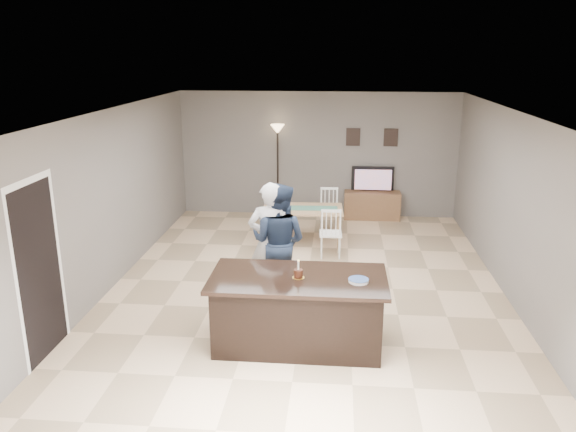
# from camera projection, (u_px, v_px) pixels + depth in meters

# --- Properties ---
(floor) EXTENTS (8.00, 8.00, 0.00)m
(floor) POSITION_uv_depth(u_px,v_px,m) (306.00, 286.00, 8.77)
(floor) COLOR #DAB58C
(floor) RESTS_ON ground
(room_shell) EXTENTS (8.00, 8.00, 8.00)m
(room_shell) POSITION_uv_depth(u_px,v_px,m) (307.00, 181.00, 8.29)
(room_shell) COLOR slate
(room_shell) RESTS_ON floor
(kitchen_island) EXTENTS (2.15, 1.10, 0.90)m
(kitchen_island) POSITION_uv_depth(u_px,v_px,m) (298.00, 310.00, 6.92)
(kitchen_island) COLOR black
(kitchen_island) RESTS_ON floor
(tv_console) EXTENTS (1.20, 0.40, 0.60)m
(tv_console) POSITION_uv_depth(u_px,v_px,m) (372.00, 205.00, 12.18)
(tv_console) COLOR brown
(tv_console) RESTS_ON floor
(television) EXTENTS (0.91, 0.12, 0.53)m
(television) POSITION_uv_depth(u_px,v_px,m) (373.00, 179.00, 12.09)
(television) COLOR black
(television) RESTS_ON tv_console
(tv_screen_glow) EXTENTS (0.78, 0.00, 0.78)m
(tv_screen_glow) POSITION_uv_depth(u_px,v_px,m) (373.00, 180.00, 12.01)
(tv_screen_glow) COLOR orange
(tv_screen_glow) RESTS_ON tv_console
(picture_frames) EXTENTS (1.10, 0.02, 0.38)m
(picture_frames) POSITION_uv_depth(u_px,v_px,m) (372.00, 137.00, 11.97)
(picture_frames) COLOR black
(picture_frames) RESTS_ON room_shell
(doorway) EXTENTS (0.00, 2.10, 2.65)m
(doorway) POSITION_uv_depth(u_px,v_px,m) (37.00, 256.00, 6.48)
(doorway) COLOR black
(doorway) RESTS_ON floor
(woman) EXTENTS (0.68, 0.49, 1.76)m
(woman) POSITION_uv_depth(u_px,v_px,m) (271.00, 242.00, 8.09)
(woman) COLOR silver
(woman) RESTS_ON floor
(man) EXTENTS (1.01, 0.88, 1.74)m
(man) POSITION_uv_depth(u_px,v_px,m) (279.00, 242.00, 8.13)
(man) COLOR #1B273D
(man) RESTS_ON floor
(birthday_cake) EXTENTS (0.15, 0.15, 0.23)m
(birthday_cake) POSITION_uv_depth(u_px,v_px,m) (298.00, 273.00, 6.76)
(birthday_cake) COLOR gold
(birthday_cake) RESTS_ON kitchen_island
(plate_stack) EXTENTS (0.24, 0.24, 0.04)m
(plate_stack) POSITION_uv_depth(u_px,v_px,m) (358.00, 280.00, 6.64)
(plate_stack) COLOR white
(plate_stack) RESTS_ON kitchen_island
(dining_table) EXTENTS (1.52, 1.73, 0.91)m
(dining_table) POSITION_uv_depth(u_px,v_px,m) (303.00, 214.00, 10.52)
(dining_table) COLOR #A28358
(dining_table) RESTS_ON floor
(floor_lamp) EXTENTS (0.30, 0.30, 2.02)m
(floor_lamp) POSITION_uv_depth(u_px,v_px,m) (278.00, 146.00, 12.02)
(floor_lamp) COLOR black
(floor_lamp) RESTS_ON floor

